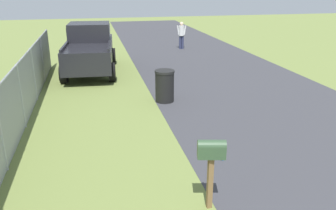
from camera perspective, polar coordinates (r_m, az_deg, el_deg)
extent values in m
cube|color=brown|center=(6.14, 7.00, -12.74)|extent=(0.09, 0.09, 1.00)
cube|color=#334C33|center=(5.84, 7.25, -7.70)|extent=(0.30, 0.51, 0.22)
cylinder|color=#334C33|center=(5.79, 7.30, -6.73)|extent=(0.30, 0.51, 0.20)
cube|color=red|center=(5.90, 6.92, -6.65)|extent=(0.02, 0.04, 0.18)
cube|color=black|center=(15.49, -12.87, 8.49)|extent=(5.00, 2.25, 0.90)
cube|color=black|center=(15.93, -12.96, 11.82)|extent=(1.78, 1.86, 0.76)
cube|color=black|center=(15.93, -12.96, 11.82)|extent=(1.74, 1.90, 0.53)
cube|color=black|center=(14.45, -16.81, 9.42)|extent=(2.53, 0.27, 0.12)
cube|color=black|center=(14.30, -9.80, 9.87)|extent=(2.53, 0.27, 0.12)
cylinder|color=black|center=(17.25, -15.54, 7.69)|extent=(0.78, 0.32, 0.76)
cylinder|color=black|center=(17.11, -9.19, 8.06)|extent=(0.78, 0.32, 0.76)
cylinder|color=black|center=(14.15, -17.00, 4.99)|extent=(0.78, 0.32, 0.76)
cylinder|color=black|center=(13.98, -9.28, 5.43)|extent=(0.78, 0.32, 0.76)
cylinder|color=black|center=(11.38, -0.56, 2.99)|extent=(0.62, 0.62, 0.99)
cylinder|color=black|center=(11.24, -0.57, 5.59)|extent=(0.65, 0.65, 0.08)
cylinder|color=#2D3351|center=(20.82, 2.43, 10.39)|extent=(0.14, 0.14, 0.78)
cylinder|color=#2D3351|center=(20.82, 2.04, 10.40)|extent=(0.14, 0.14, 0.78)
cylinder|color=silver|center=(20.72, 2.26, 12.27)|extent=(0.30, 0.30, 0.59)
sphere|color=beige|center=(20.67, 2.28, 13.37)|extent=(0.21, 0.21, 0.21)
cylinder|color=silver|center=(20.71, 2.83, 12.34)|extent=(0.09, 0.17, 0.54)
cylinder|color=silver|center=(20.72, 1.70, 12.36)|extent=(0.09, 0.17, 0.54)
cylinder|color=#9EA3A8|center=(7.84, -26.15, -4.05)|extent=(0.07, 0.07, 1.77)
cylinder|color=#9EA3A8|center=(10.01, -23.30, 1.31)|extent=(0.07, 0.07, 1.77)
cylinder|color=#9EA3A8|center=(12.26, -21.47, 4.73)|extent=(0.07, 0.07, 1.77)
cylinder|color=#9EA3A8|center=(14.54, -20.20, 7.09)|extent=(0.07, 0.07, 1.77)
cylinder|color=#9EA3A8|center=(16.85, -19.27, 8.80)|extent=(0.07, 0.07, 1.77)
cube|color=#9EA3A8|center=(8.67, -25.35, 4.26)|extent=(16.57, 0.04, 0.04)
cube|color=gray|center=(8.91, -24.55, -1.04)|extent=(16.57, 0.01, 1.77)
cylinder|color=blue|center=(7.91, 8.85, -8.78)|extent=(0.14, 0.11, 0.07)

